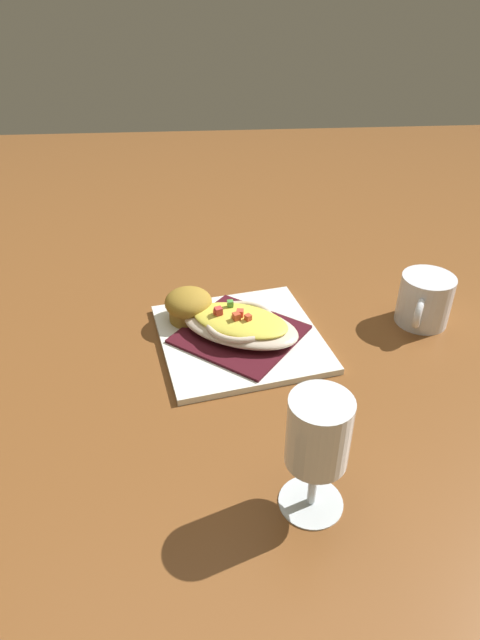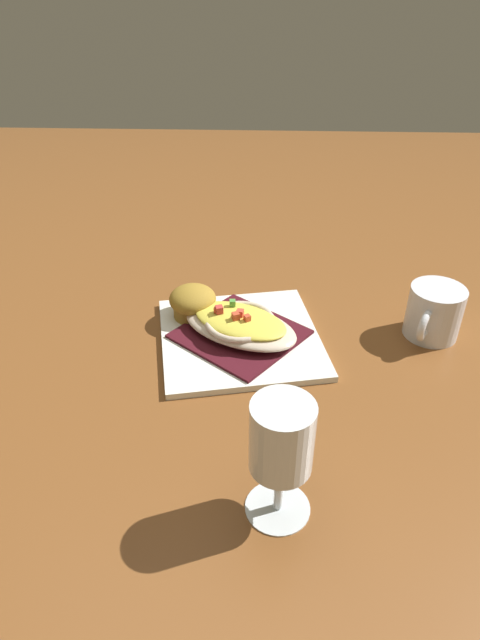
{
  "view_description": "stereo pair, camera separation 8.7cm",
  "coord_description": "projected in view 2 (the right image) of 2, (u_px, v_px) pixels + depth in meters",
  "views": [
    {
      "loc": [
        0.72,
        -0.06,
        0.53
      ],
      "look_at": [
        0.0,
        0.0,
        0.04
      ],
      "focal_mm": 30.3,
      "sensor_mm": 36.0,
      "label": 1
    },
    {
      "loc": [
        0.72,
        0.03,
        0.53
      ],
      "look_at": [
        0.0,
        0.0,
        0.04
      ],
      "focal_mm": 30.3,
      "sensor_mm": 36.0,
      "label": 2
    }
  ],
  "objects": [
    {
      "name": "coffee_mug",
      "position": [
        433.0,
        315.0,
        0.88
      ],
      "size": [
        0.11,
        0.09,
        0.09
      ],
      "color": "white",
      "rests_on": "ground_plane"
    },
    {
      "name": "gratin_dish",
      "position": [
        240.0,
        324.0,
        0.87
      ],
      "size": [
        0.19,
        0.23,
        0.04
      ],
      "color": "beige",
      "rests_on": "folded_napkin"
    },
    {
      "name": "stemmed_glass",
      "position": [
        281.0,
        444.0,
        0.56
      ],
      "size": [
        0.08,
        0.08,
        0.16
      ],
      "color": "white",
      "rests_on": "ground_plane"
    },
    {
      "name": "ground_plane",
      "position": [
        240.0,
        340.0,
        0.89
      ],
      "size": [
        2.6,
        2.6,
        0.0
      ],
      "primitive_type": "plane",
      "color": "brown"
    },
    {
      "name": "folded_napkin",
      "position": [
        240.0,
        334.0,
        0.88
      ],
      "size": [
        0.24,
        0.24,
        0.0
      ],
      "primitive_type": "cube",
      "rotation": [
        0.0,
        0.0,
        0.9
      ],
      "color": "#43111A",
      "rests_on": "square_plate"
    },
    {
      "name": "square_plate",
      "position": [
        240.0,
        338.0,
        0.89
      ],
      "size": [
        0.3,
        0.3,
        0.01
      ],
      "primitive_type": "cube",
      "rotation": [
        0.0,
        0.0,
        0.2
      ],
      "color": "white",
      "rests_on": "ground_plane"
    },
    {
      "name": "muffin",
      "position": [
        193.0,
        302.0,
        0.92
      ],
      "size": [
        0.08,
        0.08,
        0.06
      ],
      "color": "olive",
      "rests_on": "square_plate"
    }
  ]
}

